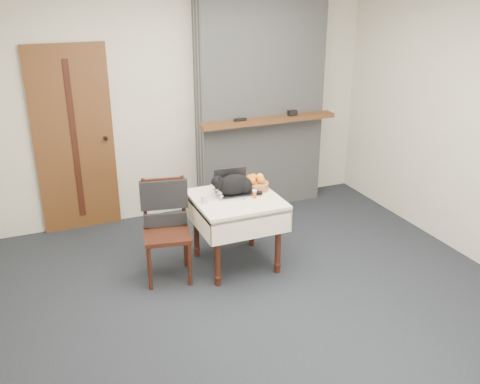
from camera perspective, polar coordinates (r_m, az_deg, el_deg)
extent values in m
plane|color=black|center=(4.83, 1.39, -10.63)|extent=(4.50, 4.50, 0.00)
cube|color=beige|center=(6.10, -6.26, 9.47)|extent=(4.50, 0.02, 2.60)
cube|color=beige|center=(5.56, 23.38, 6.59)|extent=(0.02, 4.00, 2.60)
cube|color=brown|center=(5.93, -17.27, 5.26)|extent=(0.82, 0.05, 2.00)
cube|color=#34110E|center=(5.90, -17.24, 5.19)|extent=(0.06, 0.01, 1.70)
cylinder|color=black|center=(5.92, -14.15, 5.57)|extent=(0.04, 0.06, 0.04)
cube|color=gray|center=(6.27, 2.16, 9.93)|extent=(1.50, 0.30, 2.60)
cube|color=brown|center=(6.10, 3.09, 7.65)|extent=(1.62, 0.18, 0.05)
cube|color=black|center=(5.95, 0.02, 7.72)|extent=(0.14, 0.04, 0.03)
cube|color=black|center=(6.22, 5.62, 8.38)|extent=(0.10, 0.07, 0.06)
cylinder|color=#34110E|center=(4.78, -2.42, -6.61)|extent=(0.06, 0.06, 0.64)
sphere|color=#34110E|center=(4.90, -2.37, -9.08)|extent=(0.07, 0.07, 0.07)
cylinder|color=#34110E|center=(4.99, 4.08, -5.33)|extent=(0.06, 0.06, 0.64)
sphere|color=#34110E|center=(5.10, 4.01, -7.73)|extent=(0.07, 0.07, 0.07)
cylinder|color=#34110E|center=(5.28, -4.69, -3.72)|extent=(0.06, 0.06, 0.64)
sphere|color=#34110E|center=(5.39, -4.62, -6.02)|extent=(0.07, 0.07, 0.07)
cylinder|color=#34110E|center=(5.48, 1.28, -2.69)|extent=(0.06, 0.06, 0.64)
sphere|color=#34110E|center=(5.58, 1.26, -4.93)|extent=(0.07, 0.07, 0.07)
cube|color=white|center=(4.98, -0.45, -0.90)|extent=(0.78, 0.78, 0.06)
cube|color=white|center=(4.70, 1.34, -3.82)|extent=(0.78, 0.01, 0.22)
cube|color=white|center=(5.35, -2.01, -0.51)|extent=(0.78, 0.01, 0.22)
cube|color=white|center=(4.90, -4.62, -2.76)|extent=(0.01, 0.78, 0.22)
cube|color=white|center=(5.16, 3.51, -1.39)|extent=(0.01, 0.78, 0.22)
cube|color=#B7B7BC|center=(5.00, -0.65, -0.28)|extent=(0.34, 0.25, 0.02)
cube|color=black|center=(5.00, -0.66, -0.16)|extent=(0.28, 0.17, 0.00)
cube|color=black|center=(5.08, -1.11, 1.50)|extent=(0.32, 0.08, 0.22)
cube|color=#AECEFF|center=(5.08, -1.11, 1.49)|extent=(0.30, 0.07, 0.20)
ellipsoid|color=black|center=(4.98, -0.67, 0.74)|extent=(0.33, 0.19, 0.20)
ellipsoid|color=black|center=(5.02, 0.37, 0.68)|extent=(0.17, 0.19, 0.17)
sphere|color=black|center=(4.91, -2.44, 1.03)|extent=(0.12, 0.12, 0.12)
ellipsoid|color=white|center=(4.91, -2.86, 0.65)|extent=(0.05, 0.06, 0.06)
ellipsoid|color=white|center=(4.95, -2.10, 0.13)|extent=(0.05, 0.07, 0.08)
cone|color=black|center=(4.86, -2.21, 1.56)|extent=(0.04, 0.05, 0.05)
cone|color=black|center=(4.92, -2.47, 1.82)|extent=(0.04, 0.05, 0.05)
cylinder|color=black|center=(5.00, 1.39, -0.11)|extent=(0.18, 0.10, 0.04)
sphere|color=white|center=(4.93, -2.00, -0.51)|extent=(0.04, 0.04, 0.04)
sphere|color=white|center=(5.00, -2.29, -0.20)|extent=(0.04, 0.04, 0.04)
cylinder|color=silver|center=(4.83, -3.82, -0.80)|extent=(0.07, 0.07, 0.07)
cylinder|color=#AA4D15|center=(4.94, 1.56, -0.30)|extent=(0.03, 0.03, 0.07)
cylinder|color=white|center=(4.93, 1.56, 0.14)|extent=(0.04, 0.04, 0.02)
cylinder|color=#A36742|center=(5.14, 1.65, 0.64)|extent=(0.25, 0.25, 0.07)
sphere|color=orange|center=(5.07, 1.27, 1.20)|extent=(0.08, 0.08, 0.08)
sphere|color=orange|center=(5.10, 2.26, 1.30)|extent=(0.08, 0.08, 0.08)
sphere|color=orange|center=(5.16, 1.42, 1.57)|extent=(0.08, 0.08, 0.08)
sphere|color=yellow|center=(5.16, 2.13, 1.59)|extent=(0.08, 0.08, 0.08)
sphere|color=orange|center=(5.13, 1.05, 1.47)|extent=(0.08, 0.08, 0.08)
cube|color=black|center=(5.07, 0.68, -0.04)|extent=(0.12, 0.10, 0.01)
cube|color=#34110E|center=(4.88, -7.79, -4.53)|extent=(0.48, 0.48, 0.04)
cylinder|color=#34110E|center=(4.82, -9.60, -7.96)|extent=(0.04, 0.04, 0.44)
cylinder|color=#34110E|center=(4.84, -5.39, -7.61)|extent=(0.04, 0.04, 0.44)
cylinder|color=#34110E|center=(5.14, -9.80, -6.03)|extent=(0.04, 0.04, 0.44)
cylinder|color=#34110E|center=(5.15, -5.86, -5.71)|extent=(0.04, 0.04, 0.44)
cylinder|color=#34110E|center=(4.94, -10.14, -1.24)|extent=(0.04, 0.04, 0.49)
cylinder|color=#34110E|center=(4.95, -6.06, -0.92)|extent=(0.04, 0.04, 0.49)
cube|color=#34110E|center=(4.90, -8.16, -0.02)|extent=(0.35, 0.10, 0.27)
cube|color=black|center=(4.90, -8.14, -0.28)|extent=(0.44, 0.14, 0.27)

